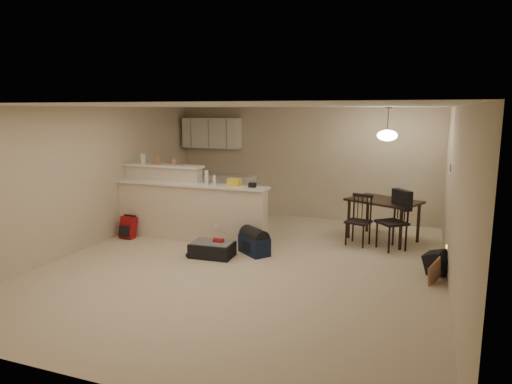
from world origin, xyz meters
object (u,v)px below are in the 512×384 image
at_px(black_daypack, 437,263).
at_px(dining_chair_far, 392,221).
at_px(red_backpack, 128,227).
at_px(navy_duffel, 254,245).
at_px(dining_table, 384,205).
at_px(pendant_lamp, 387,135).
at_px(dining_chair_near, 358,220).
at_px(suitcase, 212,250).

bearing_deg(black_daypack, dining_chair_far, 55.86).
relative_size(dining_chair_far, black_daypack, 2.79).
height_order(red_backpack, navy_duffel, red_backpack).
bearing_deg(navy_duffel, dining_table, 77.18).
bearing_deg(dining_chair_far, black_daypack, -3.44).
height_order(navy_duffel, black_daypack, black_daypack).
bearing_deg(dining_chair_far, pendant_lamp, 159.88).
distance_m(dining_chair_near, red_backpack, 4.36).
bearing_deg(red_backpack, dining_chair_far, 16.24).
distance_m(pendant_lamp, dining_chair_far, 1.58).
distance_m(dining_chair_near, suitcase, 2.71).
height_order(dining_chair_far, navy_duffel, dining_chair_far).
bearing_deg(navy_duffel, red_backpack, -144.26).
xyz_separation_m(dining_table, suitcase, (-2.59, -2.03, -0.57)).
bearing_deg(dining_chair_far, navy_duffel, -103.16).
relative_size(dining_chair_far, suitcase, 1.47).
xyz_separation_m(pendant_lamp, black_daypack, (0.94, -1.56, -1.83)).
distance_m(pendant_lamp, red_backpack, 5.19).
relative_size(dining_chair_near, dining_chair_far, 0.89).
distance_m(dining_table, black_daypack, 1.89).
bearing_deg(dining_table, pendant_lamp, -155.11).
relative_size(dining_table, suitcase, 2.10).
relative_size(pendant_lamp, navy_duffel, 1.08).
bearing_deg(suitcase, navy_duffel, 29.51).
height_order(dining_chair_near, black_daypack, dining_chair_near).
relative_size(dining_chair_near, black_daypack, 2.49).
xyz_separation_m(dining_chair_near, red_backpack, (-4.22, -1.08, -0.25)).
xyz_separation_m(red_backpack, black_daypack, (5.55, 0.00, -0.05)).
distance_m(dining_chair_far, red_backpack, 4.93).
height_order(suitcase, black_daypack, black_daypack).
bearing_deg(dining_table, red_backpack, -136.45).
bearing_deg(dining_table, dining_chair_near, -104.42).
bearing_deg(navy_duffel, black_daypack, 39.19).
height_order(pendant_lamp, dining_chair_near, pendant_lamp).
xyz_separation_m(pendant_lamp, navy_duffel, (-1.98, -1.64, -1.83)).
bearing_deg(red_backpack, navy_duffel, 2.62).
bearing_deg(pendant_lamp, navy_duffel, -140.37).
bearing_deg(dining_chair_far, suitcase, -101.80).
bearing_deg(red_backpack, dining_table, 23.08).
xyz_separation_m(dining_chair_near, suitcase, (-2.20, -1.55, -0.34)).
relative_size(dining_chair_far, red_backpack, 2.47).
xyz_separation_m(pendant_lamp, dining_chair_near, (-0.39, -0.48, -1.53)).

